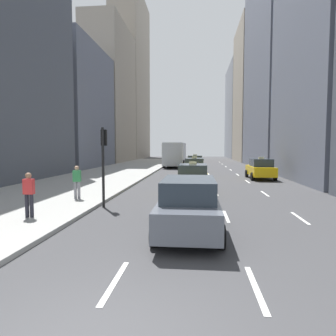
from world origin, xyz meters
name	(u,v)px	position (x,y,z in m)	size (l,w,h in m)	color
sidewalk_left	(117,172)	(-7.00, 27.00, 0.07)	(8.00, 66.00, 0.15)	#9E9E99
lane_markings	(210,177)	(2.60, 23.00, 0.01)	(5.72, 56.00, 0.01)	white
building_row_left	(93,71)	(-14.00, 40.20, 13.95)	(6.00, 75.86, 36.87)	slate
building_row_right	(273,67)	(12.00, 40.27, 13.90)	(6.00, 81.32, 36.90)	#4C515B
taxi_lead	(260,169)	(6.80, 22.14, 0.88)	(2.02, 4.40, 1.87)	yellow
taxi_second	(194,168)	(1.20, 22.92, 0.88)	(2.02, 4.40, 1.87)	yellow
taxi_third	(195,163)	(1.20, 30.98, 0.88)	(2.02, 4.40, 1.87)	yellow
taxi_fourth	(193,179)	(1.20, 13.71, 0.88)	(2.02, 4.40, 1.87)	yellow
sedan_black_near	(189,205)	(1.20, 5.66, 0.90)	(2.02, 4.96, 1.76)	#565B66
city_bus	(175,153)	(-1.61, 38.26, 1.79)	(2.80, 11.61, 3.25)	#B7BCC1
pedestrian_mid_block	(29,193)	(-4.68, 6.54, 1.07)	(0.36, 0.22, 1.65)	#23232D
pedestrian_far_walking	(77,180)	(-4.49, 10.50, 1.07)	(0.36, 0.22, 1.65)	gray
traffic_light_pole	(104,154)	(-2.75, 9.35, 2.41)	(0.24, 0.42, 3.60)	black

